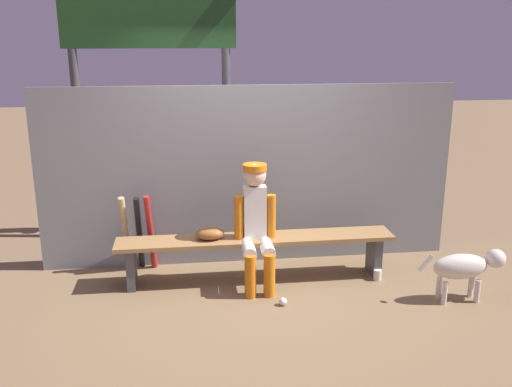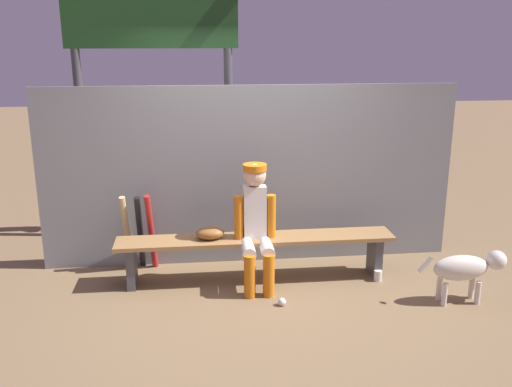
{
  "view_description": "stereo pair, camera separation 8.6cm",
  "coord_description": "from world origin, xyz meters",
  "px_view_note": "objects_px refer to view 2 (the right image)",
  "views": [
    {
      "loc": [
        -0.67,
        -5.19,
        2.39
      ],
      "look_at": [
        0.0,
        0.0,
        0.91
      ],
      "focal_mm": 39.35,
      "sensor_mm": 36.0,
      "label": 1
    },
    {
      "loc": [
        -0.59,
        -5.2,
        2.39
      ],
      "look_at": [
        0.0,
        0.0,
        0.91
      ],
      "focal_mm": 39.35,
      "sensor_mm": 36.0,
      "label": 2
    }
  ],
  "objects_px": {
    "cup_on_ground": "(378,276)",
    "dog": "(467,268)",
    "baseball_glove": "(210,233)",
    "bat_wood_natural": "(127,232)",
    "dugout_bench": "(256,246)",
    "baseball": "(282,302)",
    "player_seated": "(256,222)",
    "bat_aluminum_red": "(151,232)",
    "cup_on_bench": "(240,231)",
    "bat_aluminum_black": "(140,232)",
    "scoreboard": "(158,48)"
  },
  "relations": [
    {
      "from": "bat_wood_natural",
      "to": "dog",
      "type": "xyz_separation_m",
      "value": [
        3.18,
        -1.13,
        -0.08
      ]
    },
    {
      "from": "baseball_glove",
      "to": "scoreboard",
      "type": "distance_m",
      "value": 2.36
    },
    {
      "from": "bat_wood_natural",
      "to": "cup_on_ground",
      "type": "xyz_separation_m",
      "value": [
        2.53,
        -0.59,
        -0.36
      ]
    },
    {
      "from": "baseball_glove",
      "to": "dog",
      "type": "bearing_deg",
      "value": -16.69
    },
    {
      "from": "dugout_bench",
      "to": "scoreboard",
      "type": "distance_m",
      "value": 2.61
    },
    {
      "from": "baseball",
      "to": "dog",
      "type": "bearing_deg",
      "value": -3.6
    },
    {
      "from": "scoreboard",
      "to": "player_seated",
      "type": "bearing_deg",
      "value": -59.86
    },
    {
      "from": "dugout_bench",
      "to": "dog",
      "type": "distance_m",
      "value": 1.99
    },
    {
      "from": "bat_aluminum_red",
      "to": "cup_on_bench",
      "type": "height_order",
      "value": "bat_aluminum_red"
    },
    {
      "from": "cup_on_ground",
      "to": "scoreboard",
      "type": "bearing_deg",
      "value": 142.34
    },
    {
      "from": "bat_aluminum_red",
      "to": "scoreboard",
      "type": "height_order",
      "value": "scoreboard"
    },
    {
      "from": "baseball",
      "to": "dog",
      "type": "relative_size",
      "value": 0.09
    },
    {
      "from": "baseball_glove",
      "to": "baseball",
      "type": "height_order",
      "value": "baseball_glove"
    },
    {
      "from": "cup_on_bench",
      "to": "cup_on_ground",
      "type": "bearing_deg",
      "value": -8.43
    },
    {
      "from": "dugout_bench",
      "to": "baseball_glove",
      "type": "bearing_deg",
      "value": 180.0
    },
    {
      "from": "dugout_bench",
      "to": "bat_aluminum_black",
      "type": "xyz_separation_m",
      "value": [
        -1.17,
        0.42,
        0.04
      ]
    },
    {
      "from": "player_seated",
      "to": "scoreboard",
      "type": "xyz_separation_m",
      "value": [
        -0.95,
        1.63,
        1.6
      ]
    },
    {
      "from": "dugout_bench",
      "to": "cup_on_bench",
      "type": "xyz_separation_m",
      "value": [
        -0.15,
        0.04,
        0.15
      ]
    },
    {
      "from": "player_seated",
      "to": "bat_aluminum_red",
      "type": "xyz_separation_m",
      "value": [
        -1.04,
        0.47,
        -0.23
      ]
    },
    {
      "from": "bat_aluminum_red",
      "to": "cup_on_ground",
      "type": "bearing_deg",
      "value": -13.06
    },
    {
      "from": "bat_aluminum_black",
      "to": "bat_aluminum_red",
      "type": "bearing_deg",
      "value": -23.39
    },
    {
      "from": "cup_on_bench",
      "to": "dog",
      "type": "relative_size",
      "value": 0.13
    },
    {
      "from": "bat_aluminum_black",
      "to": "scoreboard",
      "type": "relative_size",
      "value": 0.26
    },
    {
      "from": "cup_on_ground",
      "to": "dog",
      "type": "relative_size",
      "value": 0.13
    },
    {
      "from": "dugout_bench",
      "to": "bat_wood_natural",
      "type": "distance_m",
      "value": 1.38
    },
    {
      "from": "dugout_bench",
      "to": "bat_aluminum_red",
      "type": "xyz_separation_m",
      "value": [
        -1.05,
        0.37,
        0.06
      ]
    },
    {
      "from": "baseball_glove",
      "to": "cup_on_ground",
      "type": "relative_size",
      "value": 2.55
    },
    {
      "from": "dugout_bench",
      "to": "baseball",
      "type": "bearing_deg",
      "value": -73.6
    },
    {
      "from": "dugout_bench",
      "to": "dog",
      "type": "xyz_separation_m",
      "value": [
        1.87,
        -0.7,
        -0.03
      ]
    },
    {
      "from": "bat_aluminum_red",
      "to": "cup_on_bench",
      "type": "xyz_separation_m",
      "value": [
        0.9,
        -0.32,
        0.09
      ]
    },
    {
      "from": "baseball_glove",
      "to": "bat_aluminum_black",
      "type": "distance_m",
      "value": 0.84
    },
    {
      "from": "cup_on_bench",
      "to": "dog",
      "type": "distance_m",
      "value": 2.16
    },
    {
      "from": "bat_aluminum_red",
      "to": "bat_aluminum_black",
      "type": "distance_m",
      "value": 0.13
    },
    {
      "from": "player_seated",
      "to": "bat_wood_natural",
      "type": "relative_size",
      "value": 1.45
    },
    {
      "from": "player_seated",
      "to": "bat_aluminum_black",
      "type": "distance_m",
      "value": 1.3
    },
    {
      "from": "cup_on_ground",
      "to": "cup_on_bench",
      "type": "xyz_separation_m",
      "value": [
        -1.37,
        0.2,
        0.46
      ]
    },
    {
      "from": "baseball",
      "to": "cup_on_bench",
      "type": "relative_size",
      "value": 0.67
    },
    {
      "from": "baseball",
      "to": "cup_on_bench",
      "type": "xyz_separation_m",
      "value": [
        -0.33,
        0.63,
        0.48
      ]
    },
    {
      "from": "player_seated",
      "to": "bat_aluminum_red",
      "type": "bearing_deg",
      "value": 155.5
    },
    {
      "from": "bat_aluminum_black",
      "to": "cup_on_bench",
      "type": "height_order",
      "value": "bat_aluminum_black"
    },
    {
      "from": "bat_aluminum_red",
      "to": "dog",
      "type": "height_order",
      "value": "bat_aluminum_red"
    },
    {
      "from": "dugout_bench",
      "to": "cup_on_ground",
      "type": "xyz_separation_m",
      "value": [
        1.22,
        -0.16,
        -0.31
      ]
    },
    {
      "from": "player_seated",
      "to": "bat_wood_natural",
      "type": "distance_m",
      "value": 1.43
    },
    {
      "from": "dugout_bench",
      "to": "bat_wood_natural",
      "type": "xyz_separation_m",
      "value": [
        -1.31,
        0.43,
        0.05
      ]
    },
    {
      "from": "player_seated",
      "to": "dog",
      "type": "bearing_deg",
      "value": -17.35
    },
    {
      "from": "scoreboard",
      "to": "baseball",
      "type": "bearing_deg",
      "value": -61.8
    },
    {
      "from": "scoreboard",
      "to": "dugout_bench",
      "type": "bearing_deg",
      "value": -57.78
    },
    {
      "from": "bat_aluminum_black",
      "to": "baseball",
      "type": "height_order",
      "value": "bat_aluminum_black"
    },
    {
      "from": "baseball_glove",
      "to": "dog",
      "type": "relative_size",
      "value": 0.33
    },
    {
      "from": "dugout_bench",
      "to": "bat_wood_natural",
      "type": "bearing_deg",
      "value": 161.74
    }
  ]
}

